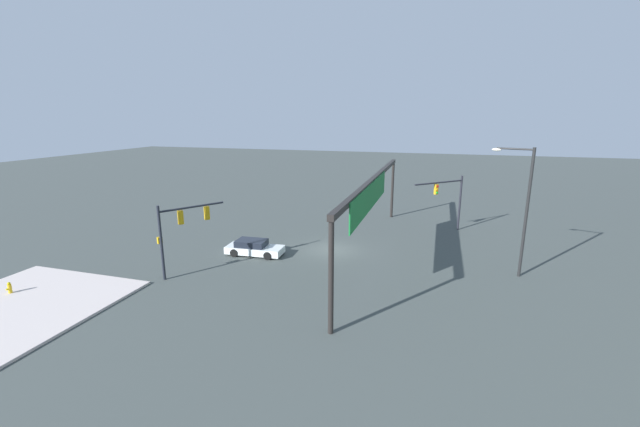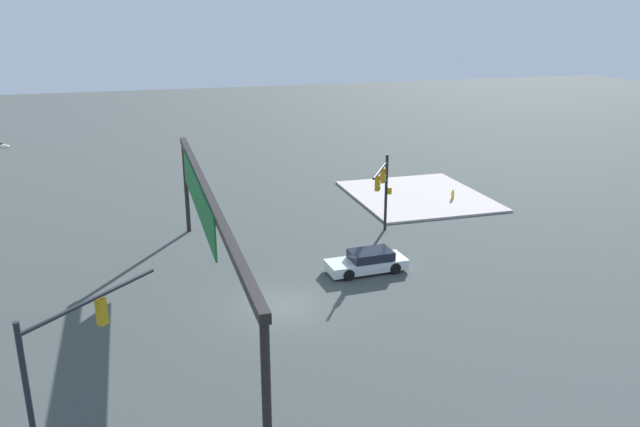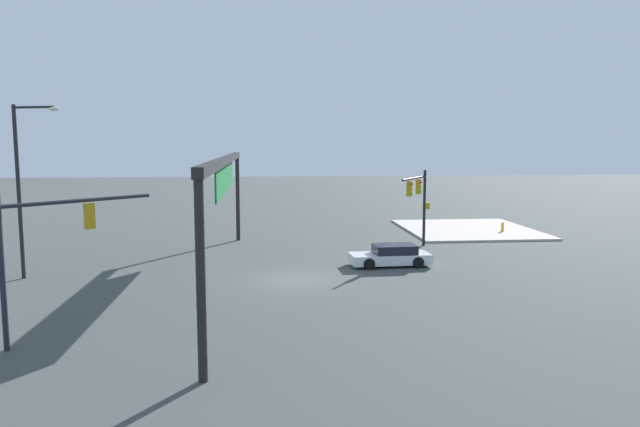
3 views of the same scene
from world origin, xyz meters
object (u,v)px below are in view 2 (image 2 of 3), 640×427
object	(u,v)px
traffic_signal_near_corner	(383,184)
fire_hydrant_on_curb	(453,194)
traffic_signal_opposite_side	(65,349)
sedan_car_approaching	(367,262)

from	to	relation	value
traffic_signal_near_corner	fire_hydrant_on_curb	xyz separation A→B (m)	(5.95, -8.22, -3.05)
traffic_signal_opposite_side	fire_hydrant_on_curb	size ratio (longest dim) A/B	7.45
traffic_signal_near_corner	fire_hydrant_on_curb	bearing A→B (deg)	157.83
traffic_signal_near_corner	sedan_car_approaching	world-z (taller)	traffic_signal_near_corner
traffic_signal_near_corner	sedan_car_approaching	bearing A→B (deg)	2.32
traffic_signal_opposite_side	fire_hydrant_on_curb	xyz separation A→B (m)	(22.34, -25.87, -3.16)
traffic_signal_opposite_side	sedan_car_approaching	bearing A→B (deg)	-7.02
traffic_signal_opposite_side	sedan_car_approaching	xyz separation A→B (m)	(11.22, -14.72, -3.07)
fire_hydrant_on_curb	sedan_car_approaching	bearing A→B (deg)	134.93
traffic_signal_opposite_side	fire_hydrant_on_curb	world-z (taller)	traffic_signal_opposite_side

